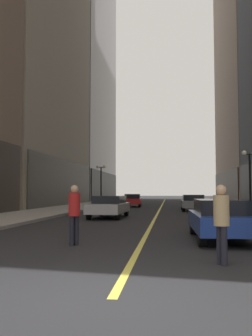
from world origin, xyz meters
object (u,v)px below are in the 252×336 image
object	(u,v)px
car_grey	(193,202)
pedestrian_in_red_jacket	(74,210)
car_silver	(109,206)
street_lamp_right_mid	(250,167)
car_red	(133,200)
pedestrian_in_tan_trench	(221,218)
car_blue	(222,218)
street_lamp_left_far	(101,176)

from	to	relation	value
car_grey	pedestrian_in_red_jacket	xyz separation A→B (m)	(-4.70, -19.90, 0.32)
car_silver	street_lamp_right_mid	xyz separation A→B (m)	(9.17, 4.21, 2.54)
car_silver	car_red	xyz separation A→B (m)	(-0.19, 16.44, -0.00)
car_red	pedestrian_in_red_jacket	bearing A→B (deg)	-87.93
pedestrian_in_red_jacket	pedestrian_in_tan_trench	bearing A→B (deg)	-32.38
car_blue	street_lamp_left_far	xyz separation A→B (m)	(-8.94, 26.72, 2.54)
car_grey	street_lamp_left_far	distance (m)	12.72
car_red	pedestrian_in_tan_trench	xyz separation A→B (m)	(4.92, -30.37, 0.29)
car_silver	car_red	world-z (taller)	same
car_red	pedestrian_in_red_jacket	distance (m)	27.92
pedestrian_in_red_jacket	street_lamp_right_mid	distance (m)	17.89
pedestrian_in_tan_trench	car_grey	bearing A→B (deg)	87.99
pedestrian_in_tan_trench	car_silver	bearing A→B (deg)	108.76
pedestrian_in_red_jacket	pedestrian_in_tan_trench	size ratio (longest dim) A/B	1.02
car_blue	pedestrian_in_tan_trench	world-z (taller)	pedestrian_in_tan_trench
pedestrian_in_tan_trench	street_lamp_right_mid	size ratio (longest dim) A/B	0.39
pedestrian_in_tan_trench	pedestrian_in_red_jacket	bearing A→B (deg)	147.62
car_red	pedestrian_in_tan_trench	world-z (taller)	pedestrian_in_tan_trench
car_red	car_grey	bearing A→B (deg)	-54.50
car_red	street_lamp_right_mid	world-z (taller)	street_lamp_right_mid
car_blue	pedestrian_in_red_jacket	bearing A→B (deg)	-159.88
street_lamp_left_far	street_lamp_right_mid	bearing A→B (deg)	-44.75
street_lamp_right_mid	street_lamp_left_far	bearing A→B (deg)	135.25
car_red	car_blue	bearing A→B (deg)	-78.18
car_grey	street_lamp_right_mid	bearing A→B (deg)	-49.20
car_blue	pedestrian_in_red_jacket	distance (m)	4.79
car_silver	car_red	size ratio (longest dim) A/B	1.08
car_red	street_lamp_right_mid	distance (m)	15.60
car_red	street_lamp_left_far	distance (m)	4.31
pedestrian_in_red_jacket	street_lamp_right_mid	bearing A→B (deg)	61.97
street_lamp_left_far	street_lamp_right_mid	distance (m)	18.02
car_blue	pedestrian_in_tan_trench	size ratio (longest dim) A/B	2.63
pedestrian_in_tan_trench	street_lamp_right_mid	distance (m)	18.82
pedestrian_in_red_jacket	street_lamp_left_far	size ratio (longest dim) A/B	0.40
car_grey	pedestrian_in_red_jacket	size ratio (longest dim) A/B	2.32
car_grey	street_lamp_left_far	world-z (taller)	street_lamp_left_far
car_silver	pedestrian_in_red_jacket	world-z (taller)	pedestrian_in_red_jacket
pedestrian_in_red_jacket	street_lamp_right_mid	world-z (taller)	street_lamp_right_mid
car_blue	street_lamp_right_mid	world-z (taller)	street_lamp_right_mid
car_blue	pedestrian_in_red_jacket	world-z (taller)	pedestrian_in_red_jacket
street_lamp_right_mid	car_grey	bearing A→B (deg)	130.80
pedestrian_in_tan_trench	street_lamp_right_mid	bearing A→B (deg)	76.27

